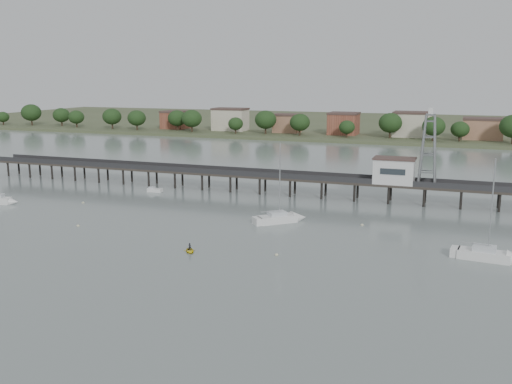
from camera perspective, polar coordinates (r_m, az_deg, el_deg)
ground_plane at (r=73.36m, az=-12.53°, el=-9.20°), size 500.00×500.00×0.00m
pier at (r=125.34m, az=2.16°, el=1.50°), size 150.00×5.00×5.50m
pier_building at (r=119.75m, az=13.64°, el=2.11°), size 8.40×5.40×5.30m
lattice_tower at (r=118.62m, az=16.87°, el=4.01°), size 3.20×3.20×15.50m
sailboat_a at (r=127.09m, az=-24.01°, el=-0.80°), size 6.98×3.62×11.23m
sailboat_d at (r=87.49m, az=22.90°, el=-6.00°), size 9.65×3.77×15.42m
sailboat_c at (r=102.10m, az=2.93°, el=-2.64°), size 8.61×8.17×15.09m
white_tender at (r=130.12m, az=-10.12°, el=0.18°), size 3.40×1.54×1.30m
yellow_dinghy at (r=85.51m, az=-6.63°, el=-5.98°), size 1.78×1.41×2.51m
dinghy_occupant at (r=85.51m, az=-6.63°, el=-5.98°), size 0.60×1.21×0.28m
mooring_buoys at (r=96.27m, az=-0.96°, el=-3.85°), size 80.83×21.77×0.39m
far_shore at (r=300.48m, az=12.81°, el=6.55°), size 500.00×170.00×10.40m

